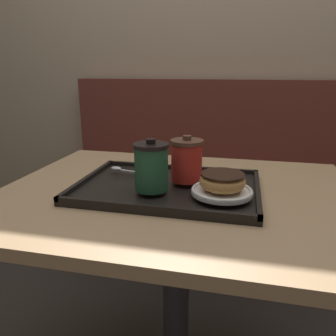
# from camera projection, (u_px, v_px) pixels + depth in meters

# --- Properties ---
(wall_behind) EXTENTS (8.00, 0.05, 2.40)m
(wall_behind) POSITION_uv_depth(u_px,v_px,m) (217.00, 41.00, 1.79)
(wall_behind) COLOR tan
(wall_behind) RESTS_ON ground_plane
(booth_bench) EXTENTS (1.71, 0.44, 1.00)m
(booth_bench) POSITION_uv_depth(u_px,v_px,m) (219.00, 208.00, 1.82)
(booth_bench) COLOR brown
(booth_bench) RESTS_ON ground_plane
(cafe_table) EXTENTS (0.97, 0.75, 0.73)m
(cafe_table) POSITION_uv_depth(u_px,v_px,m) (176.00, 243.00, 0.95)
(cafe_table) COLOR tan
(cafe_table) RESTS_ON ground_plane
(serving_tray) EXTENTS (0.49, 0.34, 0.02)m
(serving_tray) POSITION_uv_depth(u_px,v_px,m) (168.00, 188.00, 0.90)
(serving_tray) COLOR black
(serving_tray) RESTS_ON cafe_table
(coffee_cup_front) EXTENTS (0.09, 0.09, 0.13)m
(coffee_cup_front) POSITION_uv_depth(u_px,v_px,m) (151.00, 166.00, 0.82)
(coffee_cup_front) COLOR #235638
(coffee_cup_front) RESTS_ON serving_tray
(coffee_cup_rear) EXTENTS (0.09, 0.09, 0.13)m
(coffee_cup_rear) POSITION_uv_depth(u_px,v_px,m) (187.00, 160.00, 0.89)
(coffee_cup_rear) COLOR red
(coffee_cup_rear) RESTS_ON serving_tray
(plate_with_chocolate_donut) EXTENTS (0.15, 0.15, 0.01)m
(plate_with_chocolate_donut) POSITION_uv_depth(u_px,v_px,m) (222.00, 191.00, 0.81)
(plate_with_chocolate_donut) COLOR white
(plate_with_chocolate_donut) RESTS_ON serving_tray
(donut_chocolate_glazed) EXTENTS (0.11, 0.11, 0.04)m
(donut_chocolate_glazed) POSITION_uv_depth(u_px,v_px,m) (222.00, 181.00, 0.80)
(donut_chocolate_glazed) COLOR tan
(donut_chocolate_glazed) RESTS_ON plate_with_chocolate_donut
(spoon) EXTENTS (0.16, 0.04, 0.01)m
(spoon) POSITION_uv_depth(u_px,v_px,m) (123.00, 170.00, 0.99)
(spoon) COLOR silver
(spoon) RESTS_ON serving_tray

